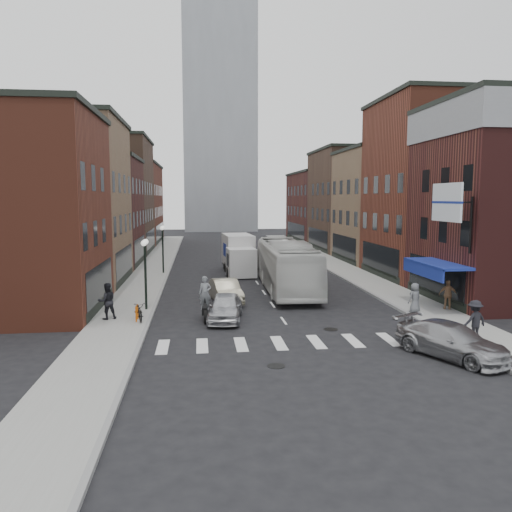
{
  "coord_description": "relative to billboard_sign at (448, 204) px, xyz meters",
  "views": [
    {
      "loc": [
        -4.39,
        -24.33,
        6.41
      ],
      "look_at": [
        -0.96,
        5.36,
        2.95
      ],
      "focal_mm": 35.0,
      "sensor_mm": 36.0,
      "label": 1
    }
  ],
  "objects": [
    {
      "name": "ground",
      "position": [
        -8.59,
        -0.5,
        -6.13
      ],
      "size": [
        160.0,
        160.0,
        0.0
      ],
      "primitive_type": "plane",
      "color": "black",
      "rests_on": "ground"
    },
    {
      "name": "sidewalk_left",
      "position": [
        -17.09,
        21.5,
        -6.06
      ],
      "size": [
        3.0,
        74.0,
        0.15
      ],
      "primitive_type": "cube",
      "color": "gray",
      "rests_on": "ground"
    },
    {
      "name": "sidewalk_right",
      "position": [
        -0.09,
        21.5,
        -6.06
      ],
      "size": [
        3.0,
        74.0,
        0.15
      ],
      "primitive_type": "cube",
      "color": "gray",
      "rests_on": "ground"
    },
    {
      "name": "curb_left",
      "position": [
        -15.59,
        21.5,
        -6.13
      ],
      "size": [
        0.2,
        74.0,
        0.16
      ],
      "primitive_type": "cube",
      "color": "gray",
      "rests_on": "ground"
    },
    {
      "name": "curb_right",
      "position": [
        -1.59,
        21.5,
        -6.13
      ],
      "size": [
        0.2,
        74.0,
        0.16
      ],
      "primitive_type": "cube",
      "color": "gray",
      "rests_on": "ground"
    },
    {
      "name": "crosswalk_stripes",
      "position": [
        -8.59,
        -3.5,
        -6.13
      ],
      "size": [
        12.0,
        2.2,
        0.01
      ],
      "primitive_type": "cube",
      "color": "silver",
      "rests_on": "ground"
    },
    {
      "name": "bldg_left_near",
      "position": [
        -23.58,
        4.0,
        -0.48
      ],
      "size": [
        10.3,
        9.2,
        11.3
      ],
      "color": "maroon",
      "rests_on": "ground"
    },
    {
      "name": "bldg_left_mid_a",
      "position": [
        -23.58,
        13.5,
        0.02
      ],
      "size": [
        10.3,
        10.2,
        12.3
      ],
      "color": "#997354",
      "rests_on": "ground"
    },
    {
      "name": "bldg_left_mid_b",
      "position": [
        -23.58,
        23.5,
        -0.98
      ],
      "size": [
        10.3,
        10.2,
        10.3
      ],
      "color": "#3F1716",
      "rests_on": "ground"
    },
    {
      "name": "bldg_left_far_a",
      "position": [
        -23.58,
        34.5,
        0.52
      ],
      "size": [
        10.3,
        12.2,
        13.3
      ],
      "color": "#4A3225",
      "rests_on": "ground"
    },
    {
      "name": "bldg_left_far_b",
      "position": [
        -23.58,
        48.5,
        -0.48
      ],
      "size": [
        10.3,
        16.2,
        11.3
      ],
      "color": "maroon",
      "rests_on": "ground"
    },
    {
      "name": "bldg_right_mid_a",
      "position": [
        6.41,
        13.5,
        1.02
      ],
      "size": [
        10.3,
        10.2,
        14.3
      ],
      "color": "maroon",
      "rests_on": "ground"
    },
    {
      "name": "bldg_right_mid_b",
      "position": [
        6.41,
        23.5,
        -0.48
      ],
      "size": [
        10.3,
        10.2,
        11.3
      ],
      "color": "#997354",
      "rests_on": "ground"
    },
    {
      "name": "bldg_right_far_a",
      "position": [
        6.41,
        34.5,
        0.02
      ],
      "size": [
        10.3,
        12.2,
        12.3
      ],
      "color": "#4A3225",
      "rests_on": "ground"
    },
    {
      "name": "bldg_right_far_b",
      "position": [
        6.41,
        48.5,
        -0.98
      ],
      "size": [
        10.3,
        16.2,
        10.3
      ],
      "color": "#3F1716",
      "rests_on": "ground"
    },
    {
      "name": "awning_blue",
      "position": [
        0.34,
        2.0,
        -3.5
      ],
      "size": [
        1.8,
        5.0,
        0.78
      ],
      "color": "navy",
      "rests_on": "ground"
    },
    {
      "name": "billboard_sign",
      "position": [
        0.0,
        0.0,
        0.0
      ],
      "size": [
        1.52,
        3.0,
        3.7
      ],
      "color": "black",
      "rests_on": "ground"
    },
    {
      "name": "distant_tower",
      "position": [
        -8.59,
        77.5,
        18.87
      ],
      "size": [
        14.0,
        14.0,
        50.0
      ],
      "primitive_type": "cube",
      "color": "#9399A0",
      "rests_on": "ground"
    },
    {
      "name": "streetlamp_near",
      "position": [
        -15.99,
        3.5,
        -3.22
      ],
      "size": [
        0.32,
        1.22,
        4.11
      ],
      "color": "black",
      "rests_on": "ground"
    },
    {
      "name": "streetlamp_far",
      "position": [
        -15.99,
        17.5,
        -3.22
      ],
      "size": [
        0.32,
        1.22,
        4.11
      ],
      "color": "black",
      "rests_on": "ground"
    },
    {
      "name": "bike_rack",
      "position": [
        -16.19,
        0.8,
        -5.58
      ],
      "size": [
        0.08,
        0.68,
        0.8
      ],
      "color": "#D8590C",
      "rests_on": "sidewalk_left"
    },
    {
      "name": "box_truck",
      "position": [
        -9.57,
        17.61,
        -4.52
      ],
      "size": [
        2.64,
        7.64,
        3.26
      ],
      "rotation": [
        0.0,
        0.0,
        0.07
      ],
      "color": "silver",
      "rests_on": "ground"
    },
    {
      "name": "motorcycle_rider",
      "position": [
        -12.68,
        1.04,
        -5.03
      ],
      "size": [
        0.68,
        2.32,
        2.36
      ],
      "rotation": [
        0.0,
        0.0,
        -0.09
      ],
      "color": "black",
      "rests_on": "ground"
    },
    {
      "name": "transit_bus",
      "position": [
        -6.93,
        9.03,
        -4.39
      ],
      "size": [
        3.29,
        12.61,
        3.49
      ],
      "primitive_type": "imported",
      "rotation": [
        0.0,
        0.0,
        -0.03
      ],
      "color": "silver",
      "rests_on": "ground"
    },
    {
      "name": "sedan_left_near",
      "position": [
        -11.63,
        0.94,
        -5.42
      ],
      "size": [
        2.23,
        4.38,
        1.43
      ],
      "primitive_type": "imported",
      "rotation": [
        0.0,
        0.0,
        -0.13
      ],
      "color": "silver",
      "rests_on": "ground"
    },
    {
      "name": "sedan_left_far",
      "position": [
        -11.36,
        5.57,
        -5.42
      ],
      "size": [
        2.08,
        4.47,
        1.42
      ],
      "primitive_type": "imported",
      "rotation": [
        0.0,
        0.0,
        0.14
      ],
      "color": "#A7A088",
      "rests_on": "ground"
    },
    {
      "name": "curb_car",
      "position": [
        -2.88,
        -6.26,
        -5.44
      ],
      "size": [
        3.92,
        5.17,
        1.39
      ],
      "primitive_type": "imported",
      "rotation": [
        0.0,
        0.0,
        0.47
      ],
      "color": "#A4A4A8",
      "rests_on": "ground"
    },
    {
      "name": "parked_bicycle",
      "position": [
        -16.09,
        0.93,
        -5.5
      ],
      "size": [
        1.08,
        1.95,
        0.97
      ],
      "primitive_type": "imported",
      "rotation": [
        0.0,
        0.0,
        0.25
      ],
      "color": "black",
      "rests_on": "sidewalk_left"
    },
    {
      "name": "ped_left_solo",
      "position": [
        -17.75,
        1.32,
        -5.03
      ],
      "size": [
        1.06,
        0.85,
        1.91
      ],
      "primitive_type": "imported",
      "rotation": [
        0.0,
        0.0,
        3.53
      ],
      "color": "black",
      "rests_on": "sidewalk_left"
    },
    {
      "name": "ped_right_a",
      "position": [
        -0.87,
        -4.5,
        -5.09
      ],
      "size": [
        1.26,
        0.84,
        1.79
      ],
      "primitive_type": "imported",
      "rotation": [
        0.0,
        0.0,
        3.39
      ],
      "color": "black",
      "rests_on": "sidewalk_right"
    },
    {
      "name": "ped_right_b",
      "position": [
        1.01,
        1.49,
        -5.14
      ],
      "size": [
        1.1,
        0.83,
        1.68
      ],
      "primitive_type": "imported",
      "rotation": [
        0.0,
        0.0,
        2.75
      ],
      "color": "#99714E",
      "rests_on": "sidewalk_right"
    },
    {
      "name": "ped_right_c",
      "position": [
        -1.19,
        0.98,
        -5.17
      ],
      "size": [
        0.94,
        0.78,
        1.63
      ],
      "primitive_type": "imported",
      "rotation": [
        0.0,
        0.0,
        3.53
      ],
      "color": "#5A5C61",
      "rests_on": "sidewalk_right"
    }
  ]
}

